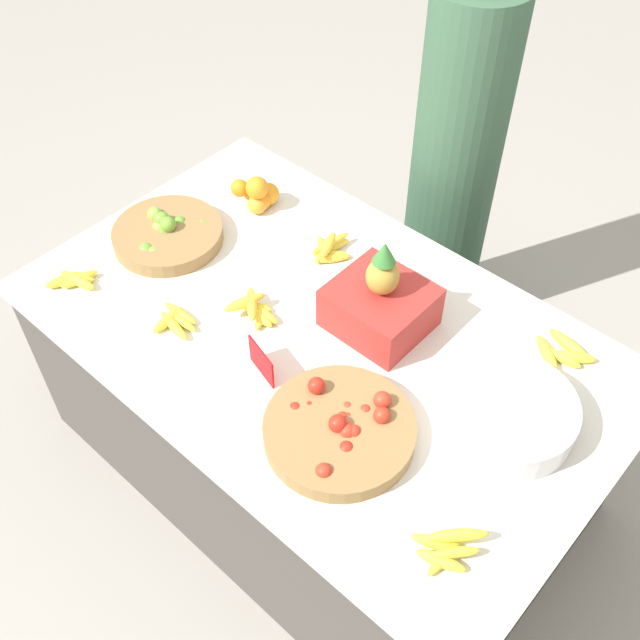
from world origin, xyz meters
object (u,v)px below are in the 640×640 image
at_px(vendor_person, 454,168).
at_px(lime_bowl, 167,234).
at_px(tomato_basket, 340,429).
at_px(produce_crate, 380,303).
at_px(price_sign, 261,362).
at_px(metal_bowl, 507,413).

bearing_deg(vendor_person, lime_bowl, -117.01).
bearing_deg(tomato_basket, produce_crate, 114.83).
xyz_separation_m(lime_bowl, price_sign, (0.65, -0.20, 0.02)).
xyz_separation_m(lime_bowl, tomato_basket, (0.96, -0.21, -0.00)).
bearing_deg(produce_crate, tomato_basket, -65.17).
bearing_deg(metal_bowl, tomato_basket, -133.19).
distance_m(lime_bowl, metal_bowl, 1.28).
bearing_deg(produce_crate, metal_bowl, -6.69).
bearing_deg(vendor_person, tomato_basket, -68.85).
relative_size(tomato_basket, price_sign, 3.19).
xyz_separation_m(tomato_basket, vendor_person, (-0.46, 1.19, -0.01)).
bearing_deg(price_sign, vendor_person, 112.54).
distance_m(tomato_basket, price_sign, 0.31).
height_order(tomato_basket, price_sign, price_sign).
distance_m(lime_bowl, price_sign, 0.68).
bearing_deg(vendor_person, produce_crate, -70.71).
bearing_deg(lime_bowl, vendor_person, 62.99).
distance_m(tomato_basket, vendor_person, 1.28).
relative_size(metal_bowl, produce_crate, 1.13).
height_order(produce_crate, vendor_person, vendor_person).
height_order(lime_bowl, produce_crate, produce_crate).
xyz_separation_m(produce_crate, vendor_person, (-0.28, 0.80, -0.08)).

